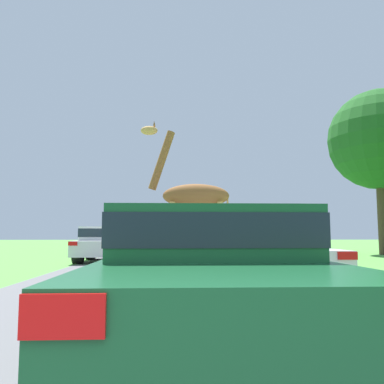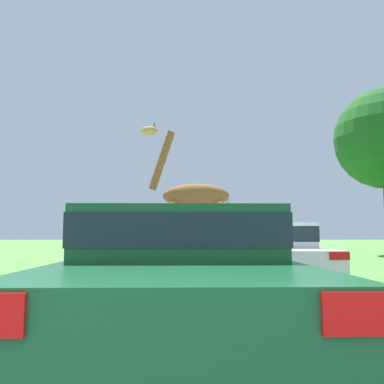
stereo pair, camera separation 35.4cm
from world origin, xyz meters
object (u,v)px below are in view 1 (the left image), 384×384
object	(u,v)px
car_far_ahead	(159,241)
tree_left_edge	(380,140)
car_verge_right	(270,252)
giraffe_near_road	(192,199)
car_queue_right	(139,240)
car_queue_left	(103,243)
car_lead_maroon	(206,278)

from	to	relation	value
car_far_ahead	tree_left_edge	bearing A→B (deg)	-7.51
tree_left_edge	car_verge_right	bearing A→B (deg)	-126.33
giraffe_near_road	car_queue_right	world-z (taller)	giraffe_near_road
car_queue_left	car_verge_right	xyz separation A→B (m)	(5.15, -8.26, -0.02)
car_lead_maroon	tree_left_edge	size ratio (longest dim) A/B	0.49
car_lead_maroon	car_verge_right	world-z (taller)	car_verge_right
car_lead_maroon	tree_left_edge	world-z (taller)	tree_left_edge
car_lead_maroon	giraffe_near_road	bearing A→B (deg)	88.05
car_far_ahead	car_verge_right	xyz separation A→B (m)	(2.99, -14.86, 0.01)
car_queue_right	car_verge_right	world-z (taller)	car_verge_right
tree_left_edge	car_queue_left	bearing A→B (deg)	-161.65
car_queue_left	tree_left_edge	bearing A→B (deg)	18.35
car_verge_right	car_queue_left	bearing A→B (deg)	121.96
car_queue_right	car_queue_left	world-z (taller)	car_queue_left
car_queue_right	car_far_ahead	distance (m)	6.31
giraffe_near_road	car_verge_right	bearing A→B (deg)	-155.27
car_far_ahead	car_verge_right	size ratio (longest dim) A/B	0.96
giraffe_near_road	car_lead_maroon	size ratio (longest dim) A/B	1.04
car_lead_maroon	car_queue_left	size ratio (longest dim) A/B	1.11
car_lead_maroon	car_queue_left	xyz separation A→B (m)	(-3.24, 13.56, 0.04)
car_queue_right	tree_left_edge	xyz separation A→B (m)	(14.35, -7.76, 5.82)
car_far_ahead	car_lead_maroon	bearing A→B (deg)	-86.95
giraffe_near_road	car_queue_left	xyz separation A→B (m)	(-3.55, 4.38, -1.52)
giraffe_near_road	car_far_ahead	xyz separation A→B (m)	(-1.39, 10.98, -1.54)
car_verge_right	tree_left_edge	world-z (taller)	tree_left_edge
giraffe_near_road	car_far_ahead	size ratio (longest dim) A/B	1.11
giraffe_near_road	car_verge_right	distance (m)	4.47
car_queue_right	car_lead_maroon	bearing A→B (deg)	-84.05
car_queue_right	giraffe_near_road	bearing A→B (deg)	-79.88
car_queue_left	tree_left_edge	distance (m)	16.68
car_queue_right	car_verge_right	xyz separation A→B (m)	(4.65, -20.94, 0.03)
tree_left_edge	car_far_ahead	bearing A→B (deg)	172.49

